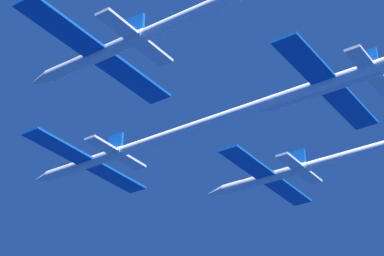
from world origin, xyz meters
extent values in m
cylinder|color=silver|center=(-0.48, -0.53, 0.23)|extent=(1.29, 11.77, 1.29)
cone|color=silver|center=(-0.48, 6.65, 0.23)|extent=(1.27, 2.59, 1.27)
ellipsoid|color=black|center=(-0.48, 2.06, 0.78)|extent=(0.91, 2.35, 0.65)
cube|color=#0F51B2|center=(-5.60, -1.12, 0.23)|extent=(8.94, 2.59, 0.28)
cube|color=#0F51B2|center=(4.64, -1.12, 0.23)|extent=(8.94, 2.59, 0.28)
cube|color=#0F51B2|center=(-0.48, -5.24, 1.82)|extent=(0.34, 2.12, 1.88)
cube|color=silver|center=(-3.14, -5.47, 0.23)|extent=(4.02, 1.55, 0.28)
cube|color=silver|center=(2.18, -5.47, 0.23)|extent=(4.02, 1.55, 0.28)
cylinder|color=white|center=(-0.48, -34.01, 0.23)|extent=(1.17, 55.19, 1.17)
cylinder|color=silver|center=(-16.00, -15.72, 0.80)|extent=(1.29, 11.77, 1.29)
cone|color=silver|center=(-16.00, -8.54, 0.80)|extent=(1.27, 2.59, 1.27)
ellipsoid|color=black|center=(-16.00, -13.13, 1.35)|extent=(0.91, 2.35, 0.65)
cube|color=#0F51B2|center=(-21.12, -16.31, 0.80)|extent=(8.94, 2.59, 0.28)
cube|color=#0F51B2|center=(-10.88, -16.31, 0.80)|extent=(8.94, 2.59, 0.28)
cube|color=#0F51B2|center=(-16.00, -20.43, 2.39)|extent=(0.34, 2.12, 1.88)
cube|color=silver|center=(-18.66, -20.66, 0.80)|extent=(4.02, 1.55, 0.28)
cube|color=silver|center=(-13.34, -20.66, 0.80)|extent=(4.02, 1.55, 0.28)
cylinder|color=silver|center=(15.14, -16.26, 0.15)|extent=(1.29, 11.77, 1.29)
cone|color=silver|center=(15.14, -9.09, 0.15)|extent=(1.27, 2.59, 1.27)
ellipsoid|color=black|center=(15.14, -13.68, 0.70)|extent=(0.91, 2.35, 0.65)
cube|color=#0F51B2|center=(10.02, -16.85, 0.15)|extent=(8.94, 2.59, 0.28)
cube|color=#0F51B2|center=(20.26, -16.85, 0.15)|extent=(8.94, 2.59, 0.28)
cube|color=#0F51B2|center=(15.14, -20.97, 1.74)|extent=(0.34, 2.12, 1.88)
cube|color=silver|center=(12.48, -21.21, 0.15)|extent=(4.02, 1.55, 0.28)
cube|color=silver|center=(17.80, -21.21, 0.15)|extent=(4.02, 1.55, 0.28)
cylinder|color=silver|center=(0.29, -31.37, 0.29)|extent=(1.29, 11.77, 1.29)
cone|color=silver|center=(0.29, -24.19, 0.29)|extent=(1.27, 2.59, 1.27)
ellipsoid|color=black|center=(0.29, -28.78, 0.84)|extent=(0.91, 2.35, 0.65)
cube|color=#0F51B2|center=(-4.83, -31.96, 0.29)|extent=(8.94, 2.59, 0.28)
cube|color=#0F51B2|center=(5.41, -31.96, 0.29)|extent=(8.94, 2.59, 0.28)
cube|color=#0F51B2|center=(0.29, -36.07, 1.88)|extent=(0.34, 2.12, 1.88)
cube|color=silver|center=(-2.37, -36.31, 0.29)|extent=(4.02, 1.55, 0.28)
cube|color=silver|center=(2.95, -36.31, 0.29)|extent=(4.02, 1.55, 0.28)
camera|label=1|loc=(-55.18, -53.67, -36.98)|focal=65.68mm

